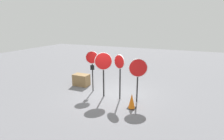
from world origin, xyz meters
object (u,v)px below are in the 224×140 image
stop_sign_0 (92,62)px  stop_sign_3 (138,71)px  stop_sign_2 (120,68)px  storage_crate (81,80)px  stop_sign_1 (103,66)px  traffic_cone_0 (132,101)px

stop_sign_0 → stop_sign_3: (2.84, -0.39, -0.13)m
stop_sign_2 → stop_sign_3: (0.96, 0.06, -0.10)m
stop_sign_0 → stop_sign_2: 1.93m
stop_sign_2 → stop_sign_3: 0.97m
stop_sign_2 → storage_crate: stop_sign_2 is taller
stop_sign_2 → storage_crate: bearing=-173.7°
stop_sign_3 → storage_crate: 4.36m
stop_sign_3 → stop_sign_1: bearing=161.5°
stop_sign_2 → stop_sign_3: size_ratio=1.06×
stop_sign_2 → storage_crate: size_ratio=2.40×
stop_sign_2 → storage_crate: 3.54m
stop_sign_3 → traffic_cone_0: (-0.04, -0.78, -1.29)m
stop_sign_0 → storage_crate: size_ratio=2.40×
stop_sign_0 → traffic_cone_0: stop_sign_0 is taller
stop_sign_3 → traffic_cone_0: bearing=-114.1°
traffic_cone_0 → storage_crate: bearing=156.0°
stop_sign_0 → stop_sign_1: 1.06m
stop_sign_0 → storage_crate: bearing=128.5°
stop_sign_1 → stop_sign_3: size_ratio=1.09×
stop_sign_1 → storage_crate: stop_sign_1 is taller
stop_sign_1 → traffic_cone_0: size_ratio=3.36×
stop_sign_1 → storage_crate: 2.80m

